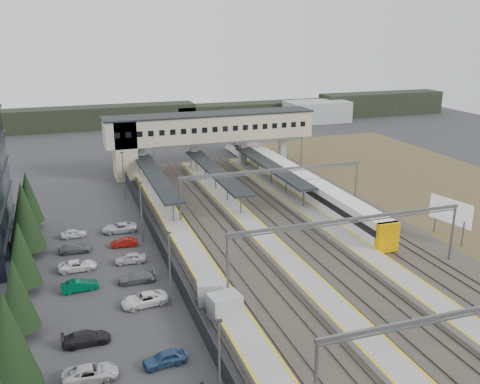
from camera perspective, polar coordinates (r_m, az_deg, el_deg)
name	(u,v)px	position (r m, az deg, el deg)	size (l,w,h in m)	color
ground	(223,264)	(64.25, -1.78, -7.65)	(220.00, 220.00, 0.00)	#2B2B2D
conifer_row	(19,266)	(56.66, -22.53, -7.25)	(4.42, 49.82, 9.50)	black
car_park	(115,302)	(56.21, -13.16, -11.32)	(10.68, 44.70, 1.29)	#B0AFB3
lampposts	(153,234)	(62.01, -9.26, -4.48)	(0.50, 53.25, 8.07)	slate
fence	(161,247)	(66.92, -8.41, -5.85)	(0.08, 90.00, 2.00)	#26282B
relay_cabin_near	(225,306)	(52.73, -1.64, -12.09)	(3.25, 2.57, 2.48)	#94989A
relay_cabin_far	(209,292)	(55.51, -3.28, -10.61)	(2.85, 2.51, 2.30)	#94989A
rail_corridor	(279,237)	(71.40, 4.23, -4.80)	(34.00, 90.00, 0.92)	#322C27
canopies	(216,171)	(89.18, -2.63, 2.24)	(23.10, 30.00, 3.28)	black
footbridge	(197,131)	(102.58, -4.66, 6.50)	(40.40, 6.40, 11.20)	tan
gantries	(306,198)	(68.79, 7.02, -0.69)	(28.40, 62.28, 7.17)	slate
train	(287,175)	(93.87, 5.05, 1.83)	(2.99, 62.39, 3.76)	white
billboard	(450,213)	(75.15, 21.52, -2.06)	(1.66, 6.26, 5.52)	slate
treeline_far	(208,113)	(155.39, -3.47, 8.36)	(170.00, 19.00, 7.00)	black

